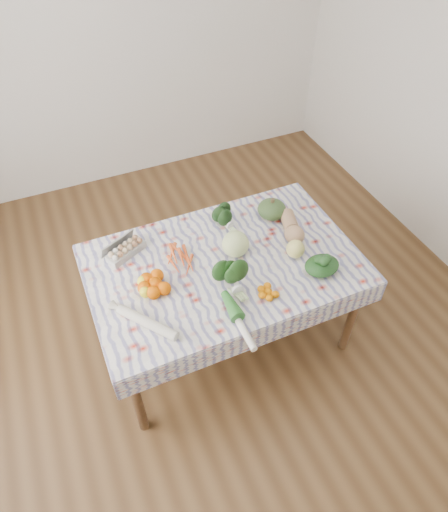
# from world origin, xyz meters

# --- Properties ---
(ground) EXTENTS (4.50, 4.50, 0.00)m
(ground) POSITION_xyz_m (0.00, 0.00, 0.00)
(ground) COLOR #52361C
(ground) RESTS_ON ground
(wall_back) EXTENTS (4.00, 0.04, 2.80)m
(wall_back) POSITION_xyz_m (0.00, 2.25, 1.40)
(wall_back) COLOR white
(wall_back) RESTS_ON ground
(dining_table) EXTENTS (1.60, 1.00, 0.75)m
(dining_table) POSITION_xyz_m (0.00, 0.00, 0.68)
(dining_table) COLOR brown
(dining_table) RESTS_ON ground
(tablecloth) EXTENTS (1.66, 1.06, 0.01)m
(tablecloth) POSITION_xyz_m (0.00, 0.00, 0.76)
(tablecloth) COLOR silver
(tablecloth) RESTS_ON dining_table
(egg_carton) EXTENTS (0.28, 0.21, 0.07)m
(egg_carton) POSITION_xyz_m (-0.53, 0.31, 0.80)
(egg_carton) COLOR #A8A8A3
(egg_carton) RESTS_ON tablecloth
(carrot_bunch) EXTENTS (0.22, 0.20, 0.04)m
(carrot_bunch) POSITION_xyz_m (-0.25, 0.12, 0.78)
(carrot_bunch) COLOR orange
(carrot_bunch) RESTS_ON tablecloth
(kale_bunch) EXTENTS (0.16, 0.15, 0.12)m
(kale_bunch) POSITION_xyz_m (0.15, 0.30, 0.82)
(kale_bunch) COLOR #173513
(kale_bunch) RESTS_ON tablecloth
(kabocha_squash) EXTENTS (0.21, 0.21, 0.13)m
(kabocha_squash) POSITION_xyz_m (0.47, 0.27, 0.83)
(kabocha_squash) COLOR #385327
(kabocha_squash) RESTS_ON tablecloth
(cabbage) EXTENTS (0.20, 0.20, 0.17)m
(cabbage) POSITION_xyz_m (0.10, 0.04, 0.85)
(cabbage) COLOR #CADF89
(cabbage) RESTS_ON tablecloth
(butternut_squash) EXTENTS (0.20, 0.30, 0.13)m
(butternut_squash) POSITION_xyz_m (0.51, 0.07, 0.83)
(butternut_squash) COLOR tan
(butternut_squash) RESTS_ON tablecloth
(orange_cluster) EXTENTS (0.27, 0.27, 0.09)m
(orange_cluster) POSITION_xyz_m (-0.45, -0.03, 0.80)
(orange_cluster) COLOR #E85D00
(orange_cluster) RESTS_ON tablecloth
(broccoli) EXTENTS (0.18, 0.18, 0.13)m
(broccoli) POSITION_xyz_m (-0.03, -0.21, 0.83)
(broccoli) COLOR #1D4416
(broccoli) RESTS_ON tablecloth
(mandarin_cluster) EXTENTS (0.18, 0.18, 0.05)m
(mandarin_cluster) POSITION_xyz_m (0.13, -0.33, 0.79)
(mandarin_cluster) COLOR orange
(mandarin_cluster) RESTS_ON tablecloth
(grapefruit) EXTENTS (0.15, 0.15, 0.12)m
(grapefruit) POSITION_xyz_m (0.43, -0.12, 0.82)
(grapefruit) COLOR #E9E072
(grapefruit) RESTS_ON tablecloth
(spinach_bag) EXTENTS (0.22, 0.18, 0.10)m
(spinach_bag) POSITION_xyz_m (0.51, -0.30, 0.81)
(spinach_bag) COLOR #163714
(spinach_bag) RESTS_ON tablecloth
(daikon) EXTENTS (0.28, 0.35, 0.06)m
(daikon) POSITION_xyz_m (-0.57, -0.27, 0.79)
(daikon) COLOR beige
(daikon) RESTS_ON tablecloth
(leek) EXTENTS (0.04, 0.38, 0.04)m
(leek) POSITION_xyz_m (-0.11, -0.46, 0.78)
(leek) COLOR white
(leek) RESTS_ON tablecloth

